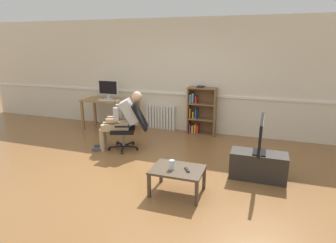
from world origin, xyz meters
TOP-DOWN VIEW (x-y plane):
  - ground_plane at (0.00, 0.00)m, footprint 18.00×18.00m
  - back_wall at (0.00, 2.65)m, footprint 12.00×0.13m
  - computer_desk at (-1.84, 2.15)m, footprint 1.38×0.64m
  - imac_monitor at (-1.92, 2.23)m, footprint 0.54×0.14m
  - keyboard at (-1.85, 2.01)m, footprint 0.43×0.12m
  - computer_mouse at (-1.55, 2.03)m, footprint 0.06×0.10m
  - bookshelf at (0.42, 2.44)m, footprint 0.66×0.29m
  - radiator at (-0.63, 2.54)m, footprint 0.76×0.08m
  - office_chair at (-0.70, 0.99)m, footprint 0.84×0.69m
  - person_seated at (-0.87, 0.93)m, footprint 1.02×0.63m
  - tv_stand at (1.82, 0.44)m, footprint 0.88×0.39m
  - tv_screen at (1.82, 0.44)m, footprint 0.20×0.87m
  - coffee_table at (0.73, -0.43)m, footprint 0.75×0.55m
  - drinking_glass at (0.66, -0.47)m, footprint 0.08×0.08m
  - spare_remote at (0.88, -0.44)m, footprint 0.11×0.15m

SIDE VIEW (x-z plane):
  - ground_plane at x=0.00m, z-range 0.00..0.00m
  - tv_stand at x=1.82m, z-range 0.00..0.44m
  - radiator at x=-0.63m, z-range 0.00..0.60m
  - coffee_table at x=0.73m, z-range 0.14..0.53m
  - spare_remote at x=0.88m, z-range 0.38..0.40m
  - drinking_glass at x=0.66m, z-range 0.38..0.52m
  - office_chair at x=-0.70m, z-range 0.04..1.00m
  - bookshelf at x=0.42m, z-range -0.03..1.13m
  - person_seated at x=-0.87m, z-range 0.05..1.25m
  - computer_desk at x=-1.84m, z-range 0.28..1.03m
  - tv_screen at x=1.82m, z-range 0.46..1.02m
  - keyboard at x=-1.85m, z-range 0.76..0.78m
  - computer_mouse at x=-1.55m, z-range 0.76..0.79m
  - imac_monitor at x=-1.92m, z-range 0.79..1.26m
  - back_wall at x=0.00m, z-range 0.00..2.70m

